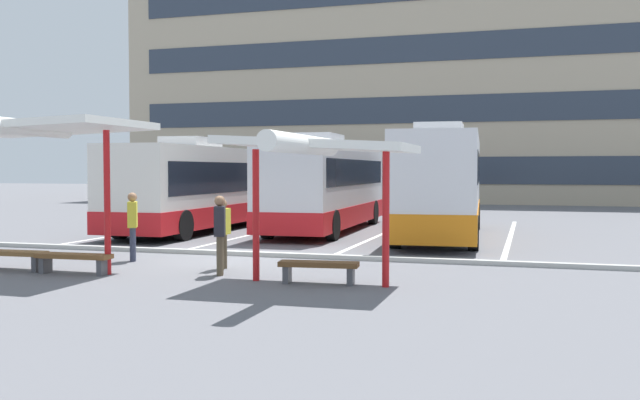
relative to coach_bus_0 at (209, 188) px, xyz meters
name	(u,v)px	position (x,y,z in m)	size (l,w,h in m)	color
ground_plane	(232,260)	(4.67, -8.33, -1.60)	(160.00, 160.00, 0.00)	slate
terminal_building	(432,92)	(4.70, 28.62, 6.57)	(44.11, 12.90, 19.08)	tan
coach_bus_0	(209,188)	(0.00, 0.00, 0.00)	(2.69, 12.10, 3.47)	silver
coach_bus_1	(327,187)	(4.58, 0.51, 0.06)	(2.75, 10.31, 3.56)	silver
coach_bus_2	(442,186)	(9.02, -0.88, 0.14)	(3.11, 10.57, 3.75)	silver
lane_stripe_0	(168,227)	(-1.92, 0.18, -1.59)	(0.16, 14.00, 0.01)	white
lane_stripe_1	(271,230)	(2.47, 0.18, -1.59)	(0.16, 14.00, 0.01)	white
lane_stripe_2	(385,233)	(6.86, 0.18, -1.59)	(0.16, 14.00, 0.01)	white
lane_stripe_3	(510,236)	(11.25, 0.18, -1.59)	(0.16, 14.00, 0.01)	white
waiting_shelter_0	(35,131)	(1.39, -11.59, 1.55)	(4.28, 4.88, 3.39)	red
bench_0	(8,255)	(0.49, -11.44, -1.26)	(1.88, 0.52, 0.45)	brown
bench_1	(74,259)	(2.29, -11.51, -1.26)	(1.75, 0.50, 0.45)	brown
waiting_shelter_1	(315,148)	(7.83, -11.43, 1.11)	(3.72, 4.11, 2.96)	red
bench_2	(319,267)	(7.83, -11.21, -1.26)	(1.64, 0.58, 0.45)	brown
platform_kerb	(246,254)	(4.67, -7.42, -1.54)	(44.00, 0.24, 0.12)	#ADADA8
waiting_passenger_0	(220,229)	(5.43, -10.71, -0.59)	(0.38, 0.55, 1.73)	brown
waiting_passenger_1	(223,229)	(5.10, -9.84, -0.67)	(0.23, 0.47, 1.62)	brown
waiting_passenger_2	(133,221)	(2.36, -9.23, -0.59)	(0.43, 0.54, 1.72)	#33384C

